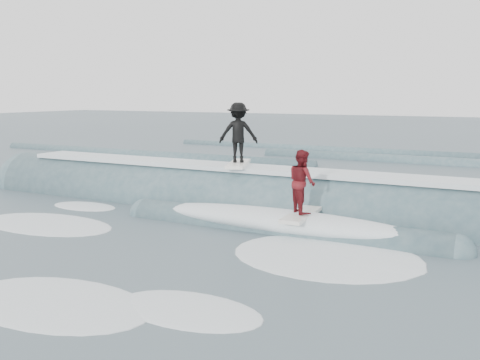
% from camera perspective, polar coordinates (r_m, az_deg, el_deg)
% --- Properties ---
extents(ground, '(160.00, 160.00, 0.00)m').
position_cam_1_polar(ground, '(14.19, -4.96, -5.92)').
color(ground, '#3C4F58').
rests_on(ground, ground).
extents(breaking_wave, '(22.97, 4.11, 2.65)m').
position_cam_1_polar(breaking_wave, '(17.05, 1.72, -3.19)').
color(breaking_wave, '#395560').
rests_on(breaking_wave, ground).
extents(surfer_black, '(1.42, 2.07, 2.02)m').
position_cam_1_polar(surfer_black, '(17.20, -0.18, 4.87)').
color(surfer_black, white).
rests_on(surfer_black, ground).
extents(surfer_red, '(1.03, 2.02, 1.78)m').
position_cam_1_polar(surfer_red, '(14.10, 6.62, -0.56)').
color(surfer_red, silver).
rests_on(surfer_red, ground).
extents(whitewater, '(12.26, 8.29, 0.10)m').
position_cam_1_polar(whitewater, '(12.73, -6.46, -7.73)').
color(whitewater, white).
rests_on(whitewater, ground).
extents(far_swells, '(39.48, 8.65, 0.80)m').
position_cam_1_polar(far_swells, '(31.18, 7.98, 2.33)').
color(far_swells, '#395560').
rests_on(far_swells, ground).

